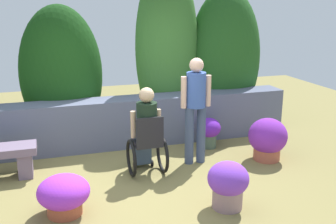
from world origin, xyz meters
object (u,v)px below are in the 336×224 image
Objects in this scene: person_standing_companion at (196,104)px; flower_pot_terracotta_by_wall at (64,194)px; flower_pot_purple_near at (228,183)px; flower_pot_red_accent at (268,139)px; person_in_wheelchair at (146,134)px; flower_pot_small_foreground at (209,131)px.

flower_pot_terracotta_by_wall is at bearing -136.83° from person_standing_companion.
flower_pot_purple_near is 2.01m from flower_pot_terracotta_by_wall.
flower_pot_terracotta_by_wall is at bearing -165.97° from flower_pot_red_accent.
person_standing_companion is 2.42× the size of flower_pot_red_accent.
person_in_wheelchair is 2.09× the size of flower_pot_terracotta_by_wall.
flower_pot_purple_near is at bearing -55.60° from person_in_wheelchair.
person_in_wheelchair is at bearing -152.39° from person_standing_companion.
person_standing_companion reaches higher than flower_pot_small_foreground.
flower_pot_terracotta_by_wall is at bearing -138.51° from person_in_wheelchair.
person_standing_companion is 3.15× the size of flower_pot_small_foreground.
person_standing_companion is (0.84, 0.16, 0.35)m from person_in_wheelchair.
flower_pot_terracotta_by_wall is 1.19× the size of flower_pot_small_foreground.
person_standing_companion is 1.01m from flower_pot_small_foreground.
flower_pot_purple_near is (0.70, -1.32, -0.29)m from person_in_wheelchair.
flower_pot_small_foreground is at bearing 35.69° from person_in_wheelchair.
flower_pot_small_foreground is (1.32, 0.74, -0.32)m from person_in_wheelchair.
person_standing_companion is at bearing 26.54° from flower_pot_terracotta_by_wall.
person_in_wheelchair reaches higher than flower_pot_terracotta_by_wall.
flower_pot_small_foreground is at bearing 130.38° from flower_pot_red_accent.
person_in_wheelchair is 0.79× the size of person_standing_companion.
flower_pot_terracotta_by_wall is at bearing 167.36° from flower_pot_purple_near.
flower_pot_red_accent is 1.30× the size of flower_pot_small_foreground.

